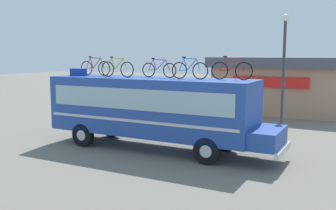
# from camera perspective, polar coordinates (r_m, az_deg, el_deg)

# --- Properties ---
(ground_plane) EXTENTS (120.00, 120.00, 0.00)m
(ground_plane) POSITION_cam_1_polar(r_m,az_deg,el_deg) (17.40, -2.74, -6.58)
(ground_plane) COLOR slate
(bus) EXTENTS (10.82, 2.62, 3.25)m
(bus) POSITION_cam_1_polar(r_m,az_deg,el_deg) (16.95, -2.33, -0.33)
(bus) COLOR #23479E
(bus) RESTS_ON ground
(luggage_bag_1) EXTENTS (0.69, 0.47, 0.36)m
(luggage_bag_1) POSITION_cam_1_polar(r_m,az_deg,el_deg) (18.96, -13.44, 4.87)
(luggage_bag_1) COLOR #193899
(luggage_bag_1) RESTS_ON bus
(rooftop_bicycle_1) EXTENTS (1.81, 0.44, 0.95)m
(rooftop_bicycle_1) POSITION_cam_1_polar(r_m,az_deg,el_deg) (18.96, -11.00, 5.60)
(rooftop_bicycle_1) COLOR black
(rooftop_bicycle_1) RESTS_ON bus
(rooftop_bicycle_2) EXTENTS (1.80, 0.44, 0.95)m
(rooftop_bicycle_2) POSITION_cam_1_polar(r_m,az_deg,el_deg) (17.45, -7.74, 5.50)
(rooftop_bicycle_2) COLOR black
(rooftop_bicycle_2) RESTS_ON bus
(rooftop_bicycle_3) EXTENTS (1.75, 0.44, 0.89)m
(rooftop_bicycle_3) POSITION_cam_1_polar(r_m,az_deg,el_deg) (17.01, -1.40, 5.43)
(rooftop_bicycle_3) COLOR black
(rooftop_bicycle_3) RESTS_ON bus
(rooftop_bicycle_4) EXTENTS (1.69, 0.44, 0.95)m
(rooftop_bicycle_4) POSITION_cam_1_polar(r_m,az_deg,el_deg) (15.95, 3.28, 5.35)
(rooftop_bicycle_4) COLOR black
(rooftop_bicycle_4) RESTS_ON bus
(rooftop_bicycle_5) EXTENTS (1.78, 0.44, 0.98)m
(rooftop_bicycle_5) POSITION_cam_1_polar(r_m,az_deg,el_deg) (15.70, 9.61, 5.26)
(rooftop_bicycle_5) COLOR black
(rooftop_bicycle_5) RESTS_ON bus
(roadside_building) EXTENTS (9.23, 10.35, 4.08)m
(roadside_building) POSITION_cam_1_polar(r_m,az_deg,el_deg) (31.23, 17.12, 3.32)
(roadside_building) COLOR tan
(roadside_building) RESTS_ON ground
(street_lamp) EXTENTS (0.33, 0.33, 6.18)m
(street_lamp) POSITION_cam_1_polar(r_m,az_deg,el_deg) (19.01, 17.14, 5.56)
(street_lamp) COLOR #38383D
(street_lamp) RESTS_ON ground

